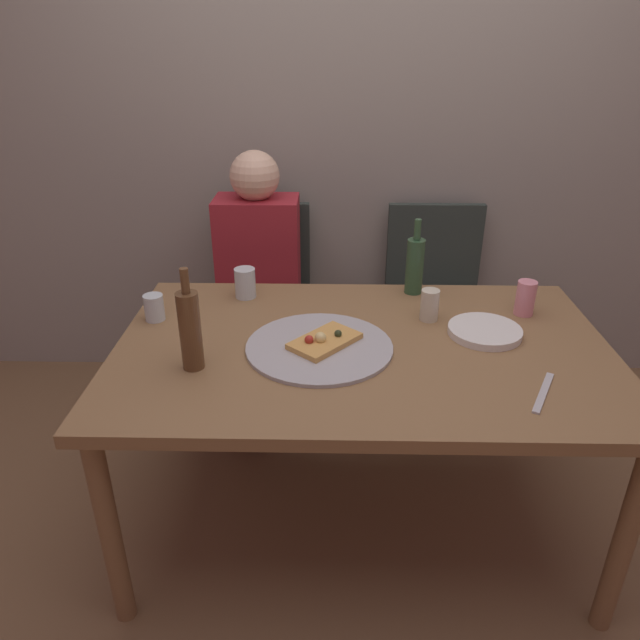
% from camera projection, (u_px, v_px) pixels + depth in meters
% --- Properties ---
extents(ground_plane, '(8.00, 8.00, 0.00)m').
position_uv_depth(ground_plane, '(356.00, 515.00, 2.19)').
color(ground_plane, brown).
extents(back_wall, '(6.00, 0.10, 2.60)m').
position_uv_depth(back_wall, '(356.00, 108.00, 2.63)').
color(back_wall, gray).
rests_on(back_wall, ground_plane).
extents(dining_table, '(1.56, 0.97, 0.72)m').
position_uv_depth(dining_table, '(362.00, 363.00, 1.90)').
color(dining_table, olive).
rests_on(dining_table, ground_plane).
extents(pizza_tray, '(0.46, 0.46, 0.01)m').
position_uv_depth(pizza_tray, '(319.00, 347.00, 1.84)').
color(pizza_tray, '#ADADB2').
rests_on(pizza_tray, dining_table).
extents(pizza_slice_last, '(0.24, 0.25, 0.05)m').
position_uv_depth(pizza_slice_last, '(324.00, 341.00, 1.84)').
color(pizza_slice_last, tan).
rests_on(pizza_slice_last, pizza_tray).
extents(wine_bottle, '(0.06, 0.06, 0.31)m').
position_uv_depth(wine_bottle, '(190.00, 329.00, 1.69)').
color(wine_bottle, brown).
rests_on(wine_bottle, dining_table).
extents(beer_bottle, '(0.07, 0.07, 0.28)m').
position_uv_depth(beer_bottle, '(415.00, 265.00, 2.19)').
color(beer_bottle, '#2D5133').
rests_on(beer_bottle, dining_table).
extents(tumbler_near, '(0.08, 0.08, 0.11)m').
position_uv_depth(tumbler_near, '(245.00, 283.00, 2.18)').
color(tumbler_near, silver).
rests_on(tumbler_near, dining_table).
extents(tumbler_far, '(0.06, 0.06, 0.11)m').
position_uv_depth(tumbler_far, '(430.00, 305.00, 2.00)').
color(tumbler_far, beige).
rests_on(tumbler_far, dining_table).
extents(wine_glass, '(0.07, 0.07, 0.09)m').
position_uv_depth(wine_glass, '(154.00, 308.00, 2.01)').
color(wine_glass, silver).
rests_on(wine_glass, dining_table).
extents(soda_can, '(0.07, 0.07, 0.12)m').
position_uv_depth(soda_can, '(525.00, 298.00, 2.04)').
color(soda_can, pink).
rests_on(soda_can, dining_table).
extents(plate_stack, '(0.24, 0.24, 0.02)m').
position_uv_depth(plate_stack, '(485.00, 331.00, 1.92)').
color(plate_stack, white).
rests_on(plate_stack, dining_table).
extents(table_knife, '(0.12, 0.20, 0.01)m').
position_uv_depth(table_knife, '(543.00, 393.00, 1.62)').
color(table_knife, '#B7B7BC').
rests_on(table_knife, dining_table).
extents(chair_left, '(0.44, 0.44, 0.90)m').
position_uv_depth(chair_left, '(262.00, 291.00, 2.76)').
color(chair_left, '#2D3833').
rests_on(chair_left, ground_plane).
extents(chair_right, '(0.44, 0.44, 0.90)m').
position_uv_depth(chair_right, '(435.00, 293.00, 2.75)').
color(chair_right, '#2D3833').
rests_on(chair_right, ground_plane).
extents(guest_in_sweater, '(0.36, 0.56, 1.17)m').
position_uv_depth(guest_in_sweater, '(257.00, 278.00, 2.57)').
color(guest_in_sweater, maroon).
rests_on(guest_in_sweater, ground_plane).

